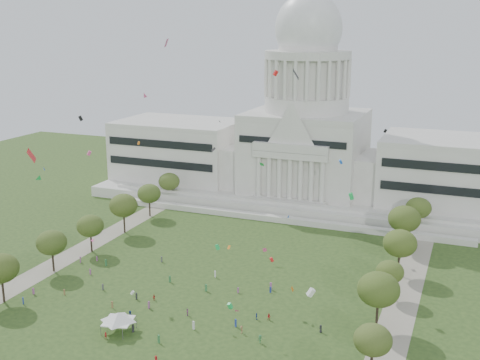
% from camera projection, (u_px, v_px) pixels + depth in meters
% --- Properties ---
extents(ground, '(400.00, 400.00, 0.00)m').
position_uv_depth(ground, '(167.00, 329.00, 136.27)').
color(ground, '#2A421B').
rests_on(ground, ground).
extents(capitol, '(160.00, 64.50, 91.30)m').
position_uv_depth(capitol, '(305.00, 143.00, 232.89)').
color(capitol, beige).
rests_on(capitol, ground).
extents(path_left, '(8.00, 160.00, 0.04)m').
position_uv_depth(path_left, '(73.00, 254.00, 180.39)').
color(path_left, gray).
rests_on(path_left, ground).
extents(path_right, '(8.00, 160.00, 0.04)m').
position_uv_depth(path_right, '(400.00, 308.00, 146.14)').
color(path_right, gray).
rests_on(path_right, ground).
extents(row_tree_l_1, '(8.86, 8.86, 12.59)m').
position_uv_depth(row_tree_l_1, '(1.00, 268.00, 147.08)').
color(row_tree_l_1, black).
rests_on(row_tree_l_1, ground).
extents(row_tree_r_1, '(7.58, 7.58, 10.78)m').
position_uv_depth(row_tree_r_1, '(373.00, 340.00, 116.29)').
color(row_tree_r_1, black).
rests_on(row_tree_r_1, ground).
extents(row_tree_l_2, '(8.42, 8.42, 11.97)m').
position_uv_depth(row_tree_l_2, '(52.00, 243.00, 165.78)').
color(row_tree_l_2, black).
rests_on(row_tree_l_2, ground).
extents(row_tree_r_2, '(9.55, 9.55, 13.58)m').
position_uv_depth(row_tree_r_2, '(379.00, 289.00, 133.78)').
color(row_tree_r_2, black).
rests_on(row_tree_r_2, ground).
extents(row_tree_l_3, '(8.12, 8.12, 11.55)m').
position_uv_depth(row_tree_l_3, '(90.00, 226.00, 180.46)').
color(row_tree_l_3, black).
rests_on(row_tree_l_3, ground).
extents(row_tree_r_3, '(7.01, 7.01, 9.98)m').
position_uv_depth(row_tree_r_3, '(390.00, 272.00, 149.69)').
color(row_tree_r_3, black).
rests_on(row_tree_r_3, ground).
extents(row_tree_l_4, '(9.29, 9.29, 13.21)m').
position_uv_depth(row_tree_l_4, '(123.00, 205.00, 196.82)').
color(row_tree_l_4, black).
rests_on(row_tree_l_4, ground).
extents(row_tree_r_4, '(9.19, 9.19, 13.06)m').
position_uv_depth(row_tree_r_4, '(400.00, 243.00, 163.00)').
color(row_tree_r_4, black).
rests_on(row_tree_r_4, ground).
extents(row_tree_l_5, '(8.33, 8.33, 11.85)m').
position_uv_depth(row_tree_l_5, '(149.00, 194.00, 214.19)').
color(row_tree_l_5, black).
rests_on(row_tree_l_5, ground).
extents(row_tree_r_5, '(9.82, 9.82, 13.96)m').
position_uv_depth(row_tree_r_5, '(404.00, 219.00, 181.43)').
color(row_tree_r_5, black).
rests_on(row_tree_r_5, ground).
extents(row_tree_l_6, '(8.19, 8.19, 11.64)m').
position_uv_depth(row_tree_l_6, '(169.00, 182.00, 231.13)').
color(row_tree_l_6, black).
rests_on(row_tree_l_6, ground).
extents(row_tree_r_6, '(8.42, 8.42, 11.97)m').
position_uv_depth(row_tree_r_6, '(419.00, 208.00, 197.04)').
color(row_tree_r_6, black).
rests_on(row_tree_r_6, ground).
extents(event_tent, '(10.16, 10.16, 4.76)m').
position_uv_depth(event_tent, '(118.00, 317.00, 133.98)').
color(event_tent, '#4C4C4C').
rests_on(event_tent, ground).
extents(person_0, '(1.04, 1.00, 1.79)m').
position_uv_depth(person_0, '(321.00, 329.00, 134.40)').
color(person_0, '#26262B').
rests_on(person_0, ground).
extents(person_2, '(0.90, 0.66, 1.67)m').
position_uv_depth(person_2, '(269.00, 317.00, 139.96)').
color(person_2, '#B21E1E').
rests_on(person_2, ground).
extents(person_3, '(1.22, 1.25, 1.78)m').
position_uv_depth(person_3, '(241.00, 330.00, 133.98)').
color(person_3, olive).
rests_on(person_3, ground).
extents(person_4, '(0.82, 1.15, 1.77)m').
position_uv_depth(person_4, '(187.00, 312.00, 142.13)').
color(person_4, '#994C8C').
rests_on(person_4, ground).
extents(person_5, '(1.79, 1.65, 1.89)m').
position_uv_depth(person_5, '(130.00, 314.00, 140.90)').
color(person_5, navy).
rests_on(person_5, ground).
extents(person_6, '(0.79, 1.06, 1.97)m').
position_uv_depth(person_6, '(156.00, 360.00, 121.61)').
color(person_6, '#B21E1E').
rests_on(person_6, ground).
extents(person_7, '(0.69, 0.68, 1.53)m').
position_uv_depth(person_7, '(106.00, 335.00, 131.88)').
color(person_7, '#B21E1E').
rests_on(person_7, ground).
extents(person_8, '(0.77, 0.54, 1.48)m').
position_uv_depth(person_8, '(154.00, 297.00, 150.23)').
color(person_8, '#B21E1E').
rests_on(person_8, ground).
extents(person_9, '(1.38, 1.22, 1.91)m').
position_uv_depth(person_9, '(260.00, 339.00, 129.82)').
color(person_9, '#33723F').
rests_on(person_9, ground).
extents(person_10, '(0.77, 1.07, 1.65)m').
position_uv_depth(person_10, '(257.00, 316.00, 140.18)').
color(person_10, navy).
rests_on(person_10, ground).
extents(distant_crowd, '(58.26, 41.10, 1.94)m').
position_uv_depth(distant_crowd, '(150.00, 291.00, 153.30)').
color(distant_crowd, '#994C8C').
rests_on(distant_crowd, ground).
extents(kite_swarm, '(90.81, 104.71, 57.91)m').
position_uv_depth(kite_swarm, '(174.00, 194.00, 132.26)').
color(kite_swarm, black).
rests_on(kite_swarm, ground).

